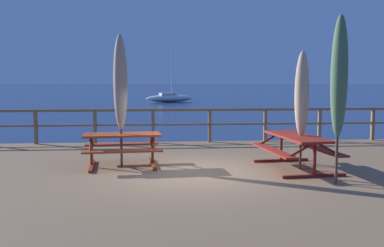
# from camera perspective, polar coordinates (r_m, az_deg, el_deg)

# --- Properties ---
(ground_plane) EXTENTS (600.00, 600.00, 0.00)m
(ground_plane) POSITION_cam_1_polar(r_m,az_deg,el_deg) (9.71, 0.37, -10.16)
(ground_plane) COLOR navy
(wooden_deck) EXTENTS (16.84, 9.67, 0.65)m
(wooden_deck) POSITION_cam_1_polar(r_m,az_deg,el_deg) (9.63, 0.37, -8.30)
(wooden_deck) COLOR #846647
(wooden_deck) RESTS_ON ground
(railing_waterside_far) EXTENTS (16.64, 0.10, 1.09)m
(railing_waterside_far) POSITION_cam_1_polar(r_m,az_deg,el_deg) (14.07, -1.37, 0.57)
(railing_waterside_far) COLOR brown
(railing_waterside_far) RESTS_ON wooden_deck
(picnic_table_back_left) EXTENTS (1.61, 2.28, 0.78)m
(picnic_table_back_left) POSITION_cam_1_polar(r_m,az_deg,el_deg) (10.12, 13.51, -2.64)
(picnic_table_back_left) COLOR maroon
(picnic_table_back_left) RESTS_ON wooden_deck
(picnic_table_mid_right) EXTENTS (1.88, 1.55, 0.78)m
(picnic_table_mid_right) POSITION_cam_1_polar(r_m,az_deg,el_deg) (10.28, -9.12, -2.49)
(picnic_table_mid_right) COLOR #993819
(picnic_table_mid_right) RESTS_ON wooden_deck
(patio_umbrella_tall_front) EXTENTS (0.32, 0.32, 2.65)m
(patio_umbrella_tall_front) POSITION_cam_1_polar(r_m,az_deg,el_deg) (10.00, 14.17, 3.69)
(patio_umbrella_tall_front) COLOR #4C3828
(patio_umbrella_tall_front) RESTS_ON wooden_deck
(patio_umbrella_tall_mid_left) EXTENTS (0.32, 0.32, 3.04)m
(patio_umbrella_tall_mid_left) POSITION_cam_1_polar(r_m,az_deg,el_deg) (10.13, -9.35, 5.23)
(patio_umbrella_tall_mid_left) COLOR #4C3828
(patio_umbrella_tall_mid_left) RESTS_ON wooden_deck
(patio_umbrella_tall_back_left) EXTENTS (0.32, 0.32, 3.24)m
(patio_umbrella_tall_back_left) POSITION_cam_1_polar(r_m,az_deg,el_deg) (8.73, 18.69, 5.76)
(patio_umbrella_tall_back_left) COLOR #4C3828
(patio_umbrella_tall_back_left) RESTS_ON wooden_deck
(sailboat_distant) EXTENTS (6.22, 3.52, 7.72)m
(sailboat_distant) POSITION_cam_1_polar(r_m,az_deg,el_deg) (53.43, -2.96, 3.36)
(sailboat_distant) COLOR white
(sailboat_distant) RESTS_ON ground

